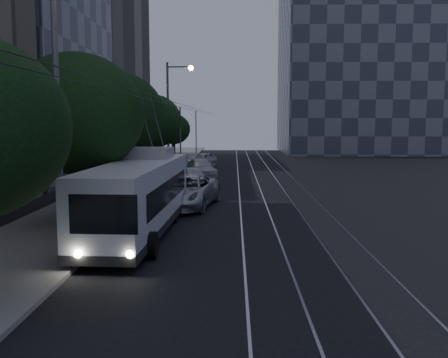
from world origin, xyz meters
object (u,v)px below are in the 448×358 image
car_white_c (189,162)px  streetlamp_far (173,107)px  trolleybus (140,196)px  car_white_d (201,160)px  streetlamp_near (69,78)px  pickup_silver (185,191)px  car_white_b (201,168)px  car_white_a (192,176)px

car_white_c → streetlamp_far: 5.96m
trolleybus → streetlamp_far: size_ratio=1.20×
car_white_d → streetlamp_near: bearing=-69.1°
pickup_silver → car_white_b: bearing=99.6°
streetlamp_near → pickup_silver: bearing=75.5°
streetlamp_near → streetlamp_far: bearing=90.0°
car_white_b → car_white_d: size_ratio=1.12×
trolleybus → car_white_d: size_ratio=2.63×
car_white_a → streetlamp_near: 20.05m
pickup_silver → streetlamp_far: (-2.69, 16.85, 4.95)m
car_white_a → streetlamp_near: (-2.33, -19.19, 5.34)m
car_white_a → car_white_d: size_ratio=0.92×
trolleybus → car_white_d: bearing=91.2°
car_white_b → streetlamp_far: size_ratio=0.51×
trolleybus → pickup_silver: (1.25, 6.38, -0.71)m
pickup_silver → car_white_c: pickup_silver is taller
car_white_a → streetlamp_far: bearing=84.4°
pickup_silver → car_white_b: size_ratio=1.27×
car_white_b → streetlamp_near: bearing=-110.8°
pickup_silver → car_white_a: (-0.36, 8.83, -0.17)m
car_white_a → streetlamp_far: (-2.33, 8.02, 5.12)m
car_white_a → car_white_b: bearing=65.9°
car_white_a → car_white_c: car_white_c is taller
trolleybus → car_white_d: 29.08m
trolleybus → streetlamp_near: (-1.44, -3.98, 4.45)m
car_white_b → car_white_a: bearing=-107.2°
pickup_silver → car_white_d: 22.69m
streetlamp_near → car_white_a: bearing=83.1°
car_white_b → streetlamp_far: bearing=124.8°
car_white_a → car_white_c: bearing=74.6°
car_white_c → streetlamp_far: (-1.09, -3.00, 5.04)m
car_white_a → streetlamp_near: streetlamp_near is taller
car_white_c → trolleybus: bearing=-78.1°
pickup_silver → streetlamp_far: bearing=108.1°
trolleybus → streetlamp_near: 6.14m
streetlamp_far → car_white_c: bearing=70.0°
trolleybus → pickup_silver: 6.54m
car_white_a → pickup_silver: bearing=-109.5°
car_white_a → car_white_c: (-1.24, 11.02, 0.08)m
car_white_b → streetlamp_far: (-2.56, 2.17, 5.10)m
car_white_d → streetlamp_near: (-2.06, -33.04, 5.28)m
car_white_a → car_white_b: (0.23, 5.85, 0.02)m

